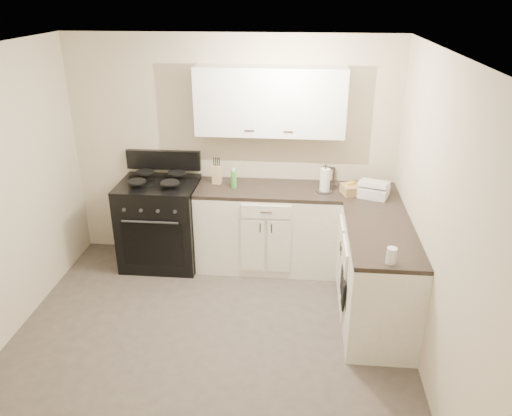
# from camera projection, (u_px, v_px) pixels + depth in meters

# --- Properties ---
(floor) EXTENTS (3.60, 3.60, 0.00)m
(floor) POSITION_uv_depth(u_px,v_px,m) (208.00, 348.00, 4.40)
(floor) COLOR #473F38
(floor) RESTS_ON ground
(ceiling) EXTENTS (3.60, 3.60, 0.00)m
(ceiling) POSITION_uv_depth(u_px,v_px,m) (193.00, 54.00, 3.39)
(ceiling) COLOR white
(ceiling) RESTS_ON wall_back
(wall_back) EXTENTS (3.60, 0.00, 3.60)m
(wall_back) POSITION_uv_depth(u_px,v_px,m) (232.00, 151.00, 5.54)
(wall_back) COLOR beige
(wall_back) RESTS_ON ground
(wall_right) EXTENTS (0.00, 3.60, 3.60)m
(wall_right) POSITION_uv_depth(u_px,v_px,m) (437.00, 229.00, 3.75)
(wall_right) COLOR beige
(wall_right) RESTS_ON ground
(wall_front) EXTENTS (3.60, 0.00, 3.60)m
(wall_front) POSITION_uv_depth(u_px,v_px,m) (125.00, 389.00, 2.26)
(wall_front) COLOR beige
(wall_front) RESTS_ON ground
(base_cabinets_back) EXTENTS (1.55, 0.60, 0.90)m
(base_cabinets_back) POSITION_uv_depth(u_px,v_px,m) (268.00, 229.00, 5.55)
(base_cabinets_back) COLOR white
(base_cabinets_back) RESTS_ON floor
(base_cabinets_right) EXTENTS (0.60, 1.90, 0.90)m
(base_cabinets_right) POSITION_uv_depth(u_px,v_px,m) (373.00, 263.00, 4.87)
(base_cabinets_right) COLOR white
(base_cabinets_right) RESTS_ON floor
(countertop_back) EXTENTS (1.55, 0.60, 0.04)m
(countertop_back) POSITION_uv_depth(u_px,v_px,m) (268.00, 190.00, 5.36)
(countertop_back) COLOR black
(countertop_back) RESTS_ON base_cabinets_back
(countertop_right) EXTENTS (0.60, 1.90, 0.04)m
(countertop_right) POSITION_uv_depth(u_px,v_px,m) (378.00, 219.00, 4.68)
(countertop_right) COLOR black
(countertop_right) RESTS_ON base_cabinets_right
(upper_cabinets) EXTENTS (1.55, 0.30, 0.70)m
(upper_cabinets) POSITION_uv_depth(u_px,v_px,m) (270.00, 101.00, 5.12)
(upper_cabinets) COLOR white
(upper_cabinets) RESTS_ON wall_back
(stove) EXTENTS (0.84, 0.72, 1.02)m
(stove) POSITION_uv_depth(u_px,v_px,m) (161.00, 225.00, 5.63)
(stove) COLOR black
(stove) RESTS_ON floor
(knife_block) EXTENTS (0.10, 0.09, 0.20)m
(knife_block) POSITION_uv_depth(u_px,v_px,m) (217.00, 174.00, 5.45)
(knife_block) COLOR #D2AF81
(knife_block) RESTS_ON countertop_back
(paper_towel) EXTENTS (0.12, 0.12, 0.25)m
(paper_towel) POSITION_uv_depth(u_px,v_px,m) (325.00, 180.00, 5.22)
(paper_towel) COLOR white
(paper_towel) RESTS_ON countertop_back
(soap_bottle) EXTENTS (0.06, 0.06, 0.19)m
(soap_bottle) POSITION_uv_depth(u_px,v_px,m) (234.00, 179.00, 5.33)
(soap_bottle) COLOR green
(soap_bottle) RESTS_ON countertop_back
(picture_frame) EXTENTS (0.14, 0.08, 0.17)m
(picture_frame) POSITION_uv_depth(u_px,v_px,m) (328.00, 174.00, 5.50)
(picture_frame) COLOR black
(picture_frame) RESTS_ON countertop_back
(wicker_basket) EXTENTS (0.34, 0.28, 0.10)m
(wicker_basket) POSITION_uv_depth(u_px,v_px,m) (356.00, 189.00, 5.20)
(wicker_basket) COLOR tan
(wicker_basket) RESTS_ON countertop_right
(countertop_grill) EXTENTS (0.36, 0.34, 0.10)m
(countertop_grill) POSITION_uv_depth(u_px,v_px,m) (374.00, 191.00, 5.13)
(countertop_grill) COLOR white
(countertop_grill) RESTS_ON countertop_right
(glass_jar) EXTENTS (0.08, 0.08, 0.13)m
(glass_jar) POSITION_uv_depth(u_px,v_px,m) (391.00, 256.00, 3.87)
(glass_jar) COLOR silver
(glass_jar) RESTS_ON countertop_right
(oven_mitt_near) EXTENTS (0.02, 0.15, 0.27)m
(oven_mitt_near) POSITION_uv_depth(u_px,v_px,m) (343.00, 294.00, 4.41)
(oven_mitt_near) COLOR black
(oven_mitt_near) RESTS_ON base_cabinets_right
(oven_mitt_far) EXTENTS (0.02, 0.14, 0.25)m
(oven_mitt_far) POSITION_uv_depth(u_px,v_px,m) (342.00, 279.00, 4.55)
(oven_mitt_far) COLOR black
(oven_mitt_far) RESTS_ON base_cabinets_right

